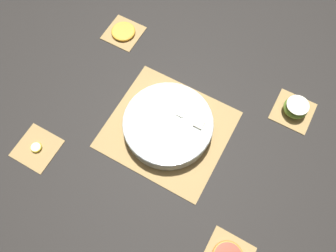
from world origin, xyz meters
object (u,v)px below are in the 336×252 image
object	(u,v)px
banana_coin_single	(36,147)
fruit_salad_bowl	(168,125)
orange_slice_whole	(123,31)
apple_half	(296,108)

from	to	relation	value
banana_coin_single	fruit_salad_bowl	bearing A→B (deg)	-142.15
orange_slice_whole	apple_half	bearing A→B (deg)	180.00
fruit_salad_bowl	banana_coin_single	world-z (taller)	fruit_salad_bowl
apple_half	orange_slice_whole	size ratio (longest dim) A/B	0.89
apple_half	orange_slice_whole	bearing A→B (deg)	0.00
orange_slice_whole	fruit_salad_bowl	bearing A→B (deg)	142.17
fruit_salad_bowl	apple_half	distance (m)	0.45
orange_slice_whole	banana_coin_single	size ratio (longest dim) A/B	2.50
fruit_salad_bowl	orange_slice_whole	xyz separation A→B (m)	(0.35, -0.28, -0.03)
orange_slice_whole	banana_coin_single	distance (m)	0.55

